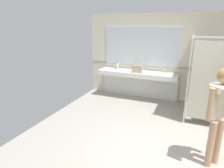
% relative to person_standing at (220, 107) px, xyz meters
% --- Properties ---
extents(ground_plane, '(6.12, 6.30, 0.10)m').
position_rel_person_standing_xyz_m(ground_plane, '(-0.72, 0.00, -1.11)').
color(ground_plane, '#9E998E').
extents(wall_back, '(6.12, 0.12, 2.63)m').
position_rel_person_standing_xyz_m(wall_back, '(-0.72, 2.91, 0.25)').
color(wall_back, beige).
rests_on(wall_back, ground_plane).
extents(wall_back_tile_band, '(6.12, 0.01, 0.06)m').
position_rel_person_standing_xyz_m(wall_back_tile_band, '(-0.72, 2.85, -0.01)').
color(wall_back_tile_band, '#9E937F').
rests_on(wall_back_tile_band, wall_back).
extents(vanity_counter, '(2.46, 0.59, 1.00)m').
position_rel_person_standing_xyz_m(vanity_counter, '(-2.05, 2.63, -0.41)').
color(vanity_counter, silver).
rests_on(vanity_counter, ground_plane).
extents(mirror_panel, '(2.36, 0.02, 1.20)m').
position_rel_person_standing_xyz_m(mirror_panel, '(-2.05, 2.84, 0.57)').
color(mirror_panel, silver).
rests_on(mirror_panel, wall_back).
extents(person_standing, '(0.56, 0.56, 1.68)m').
position_rel_person_standing_xyz_m(person_standing, '(0.00, 0.00, 0.00)').
color(person_standing, tan).
rests_on(person_standing, ground_plane).
extents(handbag, '(0.30, 0.11, 0.38)m').
position_rel_person_standing_xyz_m(handbag, '(-2.01, 2.39, -0.05)').
color(handbag, tan).
rests_on(handbag, vanity_counter).
extents(soap_dispenser, '(0.07, 0.07, 0.22)m').
position_rel_person_standing_xyz_m(soap_dispenser, '(-2.79, 2.72, -0.08)').
color(soap_dispenser, white).
rests_on(soap_dispenser, vanity_counter).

